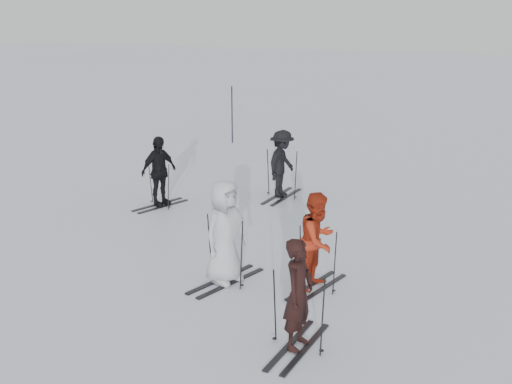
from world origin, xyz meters
TOP-DOWN VIEW (x-y plane):
  - ground at (0.00, 0.00)m, footprint 120.00×120.00m
  - skier_near_dark at (2.52, -3.33)m, footprint 0.46×0.66m
  - skier_red at (2.13, -1.18)m, footprint 0.88×1.01m
  - skier_grey at (0.48, -1.59)m, footprint 0.88×1.09m
  - skier_uphill_left at (-3.11, 2.00)m, footprint 0.78×1.14m
  - skier_uphill_far at (-0.51, 3.99)m, footprint 0.76×1.21m
  - skis_near_dark at (2.52, -3.33)m, footprint 1.81×1.05m
  - skis_red at (2.13, -1.18)m, footprint 1.80×1.25m
  - skis_grey at (0.48, -1.59)m, footprint 2.01×1.47m
  - skis_uphill_left at (-3.11, 2.00)m, footprint 1.85×1.39m
  - skis_uphill_far at (-0.51, 3.99)m, footprint 1.91×1.12m
  - piste_marker at (-4.72, 9.87)m, footprint 0.05×0.05m

SIDE VIEW (x-z plane):
  - ground at x=0.00m, z-range 0.00..0.00m
  - skis_red at x=2.13m, z-range 0.00..1.19m
  - skis_uphill_left at x=-3.11m, z-range 0.00..1.20m
  - skis_near_dark at x=2.52m, z-range 0.00..1.27m
  - skis_grey at x=0.48m, z-range 0.00..1.32m
  - skis_uphill_far at x=-0.51m, z-range 0.00..1.34m
  - skier_near_dark at x=2.52m, z-range 0.00..1.72m
  - skier_red at x=2.13m, z-range 0.00..1.79m
  - skier_uphill_left at x=-3.11m, z-range 0.00..1.79m
  - skier_uphill_far at x=-0.51m, z-range 0.00..1.80m
  - skier_grey at x=0.48m, z-range 0.00..1.94m
  - piste_marker at x=-4.72m, z-range 0.00..2.11m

